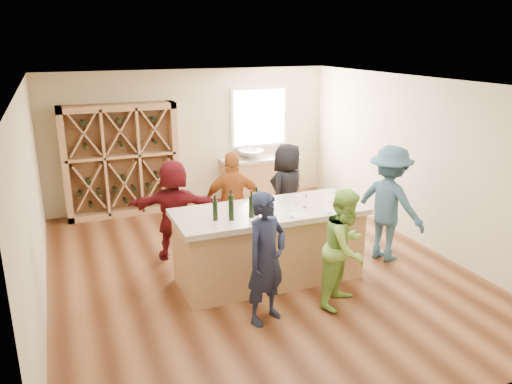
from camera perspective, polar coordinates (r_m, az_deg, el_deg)
name	(u,v)px	position (r m, az deg, el deg)	size (l,w,h in m)	color
floor	(255,270)	(7.83, -0.13, -8.91)	(6.00, 7.00, 0.10)	brown
ceiling	(255,79)	(7.05, -0.15, 12.77)	(6.00, 7.00, 0.10)	white
wall_back	(192,137)	(10.60, -7.37, 6.21)	(6.00, 0.10, 2.80)	beige
wall_front	(414,288)	(4.44, 17.56, -10.39)	(6.00, 0.10, 2.80)	beige
wall_left	(28,205)	(6.83, -24.60, -1.40)	(0.10, 7.00, 2.80)	beige
wall_right	(422,162)	(8.87, 18.49, 3.31)	(0.10, 7.00, 2.80)	beige
window_frame	(259,117)	(10.93, 0.36, 8.55)	(1.30, 0.06, 1.30)	white
window_pane	(260,117)	(10.90, 0.43, 8.52)	(1.18, 0.01, 1.18)	white
wine_rack	(121,161)	(10.12, -15.13, 3.49)	(2.20, 0.45, 2.20)	tan
back_counter_base	(259,179)	(10.93, 0.40, 1.46)	(1.60, 0.58, 0.86)	tan
back_counter_top	(260,159)	(10.82, 0.41, 3.81)	(1.70, 0.62, 0.06)	#BEAF9B
sink	(251,154)	(10.71, -0.58, 4.36)	(0.54, 0.54, 0.19)	silver
faucet	(248,150)	(10.87, -0.93, 4.85)	(0.02, 0.02, 0.30)	silver
tasting_counter_base	(269,247)	(7.27, 1.51, -6.28)	(2.60, 1.00, 1.00)	tan
tasting_counter_top	(269,212)	(7.07, 1.54, -2.26)	(2.72, 1.12, 0.08)	#BEAF9B
wine_bottle_a	(215,211)	(6.61, -4.68, -2.14)	(0.07, 0.07, 0.27)	black
wine_bottle_b	(231,210)	(6.59, -2.85, -2.11)	(0.07, 0.07, 0.28)	black
wine_bottle_c	(231,206)	(6.73, -2.87, -1.58)	(0.07, 0.07, 0.30)	black
wine_bottle_d	(251,207)	(6.69, -0.54, -1.70)	(0.07, 0.07, 0.30)	black
wine_bottle_e	(256,203)	(6.81, 0.05, -1.29)	(0.08, 0.08, 0.31)	black
wine_glass_a	(266,216)	(6.52, 1.11, -2.80)	(0.06, 0.06, 0.17)	white
wine_glass_b	(292,211)	(6.71, 4.19, -2.23)	(0.07, 0.07, 0.18)	white
wine_glass_c	(330,207)	(6.95, 8.44, -1.75)	(0.06, 0.06, 0.16)	white
wine_glass_d	(305,201)	(7.14, 5.62, -1.00)	(0.07, 0.07, 0.19)	white
wine_glass_e	(336,199)	(7.28, 9.17, -0.76)	(0.07, 0.07, 0.19)	white
tasting_menu_a	(260,221)	(6.59, 0.46, -3.35)	(0.20, 0.27, 0.00)	white
tasting_menu_b	(298,215)	(6.85, 4.87, -2.62)	(0.20, 0.27, 0.00)	white
tasting_menu_c	(332,210)	(7.08, 8.68, -2.07)	(0.20, 0.27, 0.00)	white
person_near_left	(266,258)	(6.10, 1.20, -7.59)	(0.61, 0.45, 1.68)	#191E38
person_near_right	(345,248)	(6.60, 10.19, -6.31)	(0.77, 0.42, 1.58)	#8CC64C
person_server	(389,204)	(8.05, 14.94, -1.30)	(1.19, 0.55, 1.84)	#335972
person_far_mid	(234,203)	(8.08, -2.58, -1.24)	(0.99, 0.51, 1.68)	#994C19
person_far_right	(287,192)	(8.59, 3.58, -0.04)	(0.83, 0.54, 1.71)	black
person_far_left	(175,210)	(7.96, -9.29, -1.99)	(1.50, 0.54, 1.62)	#590F14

